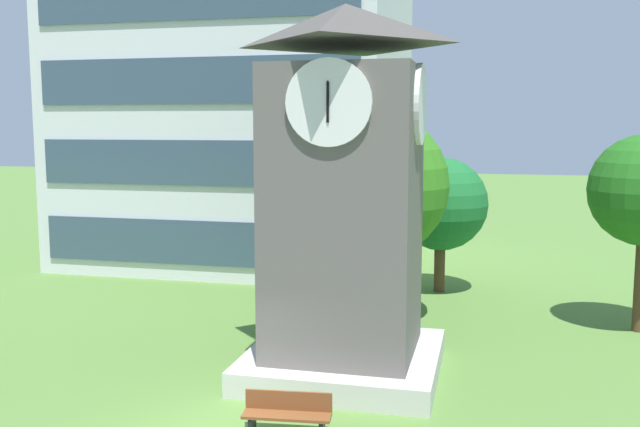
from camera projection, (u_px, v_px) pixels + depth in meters
name	position (u px, v px, depth m)	size (l,w,h in m)	color
office_building	(242.00, 18.00, 32.35)	(14.44, 11.61, 22.40)	silver
clock_tower	(345.00, 215.00, 17.41)	(4.77, 4.77, 9.19)	#605B56
park_bench	(287.00, 414.00, 14.21)	(1.84, 0.67, 0.88)	brown
tree_near_tower	(376.00, 186.00, 22.03)	(4.61, 4.61, 6.71)	#513823
tree_by_building	(441.00, 204.00, 26.22)	(3.49, 3.49, 5.10)	#513823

